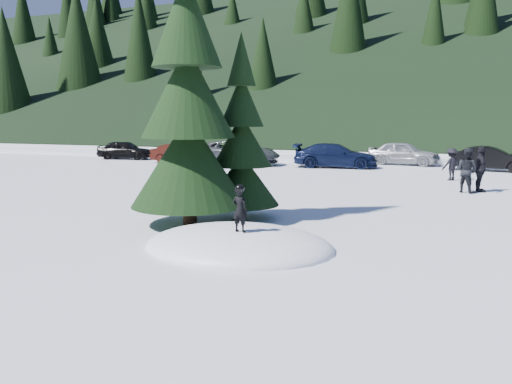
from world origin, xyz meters
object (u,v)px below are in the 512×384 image
(car_0, at_px, (125,150))
(car_1, at_px, (180,153))
(spruce_short, at_px, (242,147))
(car_3, at_px, (335,156))
(car_2, at_px, (236,152))
(adult_0, at_px, (467,170))
(adult_2, at_px, (451,164))
(car_4, at_px, (403,153))
(car_5, at_px, (490,159))
(child_skier, at_px, (240,210))
(adult_1, at_px, (481,169))
(spruce_tall, at_px, (188,104))

(car_0, height_order, car_1, car_0)
(spruce_short, distance_m, car_3, 15.88)
(car_2, bearing_deg, adult_0, -122.03)
(spruce_short, xyz_separation_m, adult_0, (6.47, 7.76, -1.21))
(adult_2, bearing_deg, car_4, -111.37)
(car_1, relative_size, car_5, 0.91)
(adult_0, bearing_deg, car_3, -16.31)
(car_5, bearing_deg, child_skier, 168.33)
(adult_0, relative_size, adult_1, 0.98)
(child_skier, height_order, adult_1, adult_1)
(spruce_tall, bearing_deg, child_skier, -42.52)
(child_skier, distance_m, car_0, 26.37)
(child_skier, relative_size, adult_2, 0.64)
(spruce_short, xyz_separation_m, child_skier, (1.40, -3.60, -1.13))
(child_skier, relative_size, car_1, 0.26)
(spruce_short, relative_size, child_skier, 5.49)
(spruce_short, distance_m, adult_0, 10.18)
(adult_0, bearing_deg, child_skier, 99.25)
(spruce_short, xyz_separation_m, car_4, (3.28, 19.03, -1.36))
(spruce_tall, height_order, car_2, spruce_tall)
(car_2, xyz_separation_m, car_5, (14.68, 1.48, -0.09))
(car_3, bearing_deg, child_skier, 178.97)
(spruce_short, bearing_deg, child_skier, -68.78)
(adult_2, bearing_deg, car_0, -54.17)
(car_5, bearing_deg, spruce_short, 160.85)
(adult_1, distance_m, car_2, 15.44)
(adult_1, distance_m, adult_2, 3.72)
(car_1, xyz_separation_m, car_5, (18.69, 1.45, 0.06))
(car_3, bearing_deg, adult_1, -142.43)
(spruce_tall, bearing_deg, adult_2, 61.99)
(adult_2, relative_size, car_2, 0.28)
(child_skier, height_order, car_0, child_skier)
(spruce_tall, height_order, car_3, spruce_tall)
(car_3, bearing_deg, adult_2, -129.16)
(spruce_tall, distance_m, car_4, 21.03)
(spruce_short, distance_m, car_4, 19.35)
(spruce_tall, height_order, spruce_short, spruce_tall)
(spruce_short, height_order, adult_2, spruce_short)
(adult_2, distance_m, car_2, 13.11)
(adult_1, relative_size, car_1, 0.48)
(adult_0, height_order, car_3, adult_0)
(adult_1, distance_m, car_5, 8.87)
(spruce_tall, bearing_deg, car_3, 87.93)
(adult_2, bearing_deg, spruce_tall, 20.45)
(spruce_tall, xyz_separation_m, car_3, (0.62, 17.21, -2.61))
(car_1, bearing_deg, adult_0, -121.39)
(adult_0, height_order, adult_1, adult_1)
(car_3, distance_m, car_4, 4.87)
(car_3, bearing_deg, adult_0, -145.87)
(adult_0, height_order, car_4, adult_0)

